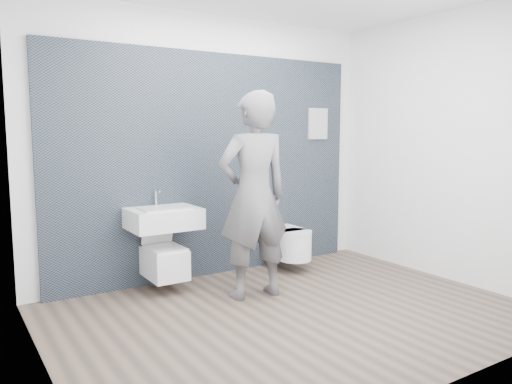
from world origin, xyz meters
TOP-DOWN VIEW (x-y plane):
  - ground at (0.00, 0.00)m, footprint 4.00×4.00m
  - room_shell at (0.00, 0.00)m, footprint 4.00×4.00m
  - tile_wall at (0.00, 1.47)m, footprint 3.60×0.06m
  - washbasin at (-0.70, 1.19)m, footprint 0.67×0.50m
  - toilet_square at (-0.70, 1.20)m, footprint 0.34×0.50m
  - toilet_rounded at (0.79, 1.13)m, footprint 0.36×0.62m
  - info_placard at (1.43, 1.43)m, footprint 0.28×0.03m
  - visitor at (-0.05, 0.57)m, footprint 0.75×0.53m

SIDE VIEW (x-z plane):
  - ground at x=0.00m, z-range 0.00..0.00m
  - tile_wall at x=0.00m, z-range -1.20..1.20m
  - info_placard at x=1.43m, z-range -0.19..0.19m
  - toilet_square at x=-0.70m, z-range -0.03..0.63m
  - toilet_rounded at x=0.79m, z-range 0.14..0.47m
  - washbasin at x=-0.70m, z-range 0.48..0.98m
  - visitor at x=-0.05m, z-range 0.00..1.94m
  - room_shell at x=0.00m, z-range -0.26..3.74m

